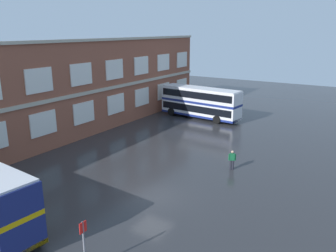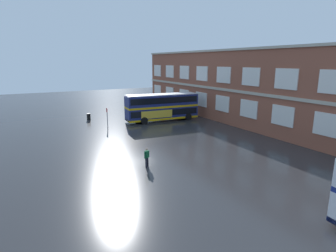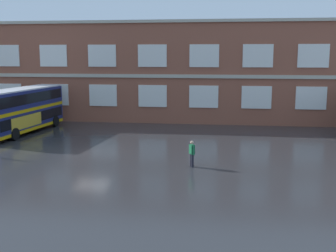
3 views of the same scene
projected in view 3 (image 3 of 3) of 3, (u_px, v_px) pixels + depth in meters
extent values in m
plane|color=#2B2B2D|center=(99.00, 147.00, 33.35)|extent=(120.00, 120.00, 0.00)
cube|color=brown|center=(159.00, 72.00, 47.84)|extent=(57.99, 8.00, 10.26)
cube|color=#B2A893|center=(152.00, 76.00, 43.89)|extent=(57.99, 0.16, 0.36)
cube|color=#B2A893|center=(152.00, 21.00, 43.01)|extent=(57.99, 0.28, 0.30)
cube|color=silver|center=(9.00, 94.00, 46.38)|extent=(2.95, 0.12, 2.26)
cube|color=silver|center=(55.00, 95.00, 45.67)|extent=(2.95, 0.12, 2.26)
cube|color=silver|center=(103.00, 95.00, 44.96)|extent=(2.95, 0.12, 2.26)
cube|color=silver|center=(153.00, 96.00, 44.25)|extent=(2.95, 0.12, 2.26)
cube|color=silver|center=(204.00, 97.00, 43.54)|extent=(2.95, 0.12, 2.26)
cube|color=silver|center=(256.00, 97.00, 42.82)|extent=(2.95, 0.12, 2.26)
cube|color=silver|center=(311.00, 98.00, 42.11)|extent=(2.95, 0.12, 2.26)
cube|color=silver|center=(6.00, 56.00, 45.71)|extent=(2.95, 0.12, 2.26)
cube|color=silver|center=(53.00, 56.00, 44.99)|extent=(2.95, 0.12, 2.26)
cube|color=silver|center=(102.00, 56.00, 44.28)|extent=(2.95, 0.12, 2.26)
cube|color=silver|center=(152.00, 56.00, 43.57)|extent=(2.95, 0.12, 2.26)
cube|color=silver|center=(204.00, 56.00, 42.86)|extent=(2.95, 0.12, 2.26)
cube|color=silver|center=(258.00, 56.00, 42.15)|extent=(2.95, 0.12, 2.26)
cube|color=silver|center=(313.00, 56.00, 41.43)|extent=(2.95, 0.12, 2.26)
cube|color=navy|center=(22.00, 120.00, 39.19)|extent=(3.48, 11.18, 1.75)
cube|color=black|center=(22.00, 117.00, 39.15)|extent=(3.48, 10.74, 0.90)
cube|color=gold|center=(22.00, 108.00, 39.02)|extent=(3.48, 11.18, 0.30)
cube|color=navy|center=(21.00, 98.00, 38.86)|extent=(3.48, 11.18, 1.55)
cube|color=black|center=(21.00, 98.00, 38.85)|extent=(3.48, 10.74, 0.90)
cube|color=gold|center=(23.00, 128.00, 39.31)|extent=(3.50, 11.18, 0.28)
cube|color=silver|center=(20.00, 89.00, 38.73)|extent=(3.36, 10.95, 0.12)
cube|color=gold|center=(27.00, 121.00, 37.62)|extent=(0.44, 4.82, 1.10)
cube|color=yellow|center=(50.00, 89.00, 44.05)|extent=(1.66, 0.20, 0.40)
cylinder|color=black|center=(55.00, 121.00, 42.73)|extent=(0.41, 1.06, 1.04)
cylinder|color=black|center=(32.00, 120.00, 43.28)|extent=(0.41, 1.06, 1.04)
cylinder|color=black|center=(15.00, 134.00, 35.85)|extent=(0.41, 1.06, 1.04)
cylinder|color=black|center=(192.00, 161.00, 27.32)|extent=(0.22, 0.22, 0.85)
cylinder|color=black|center=(191.00, 160.00, 27.50)|extent=(0.22, 0.22, 0.85)
cube|color=#145933|center=(192.00, 149.00, 27.29)|extent=(0.41, 0.47, 0.60)
cylinder|color=#145933|center=(194.00, 151.00, 27.06)|extent=(0.15, 0.15, 0.57)
cylinder|color=#145933|center=(190.00, 149.00, 27.53)|extent=(0.15, 0.15, 0.57)
sphere|color=tan|center=(192.00, 142.00, 27.22)|extent=(0.22, 0.22, 0.22)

